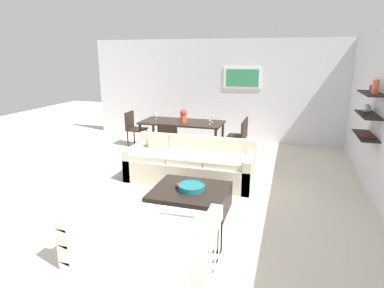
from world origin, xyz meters
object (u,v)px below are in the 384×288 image
(apple_on_coffee_table, at_px, (178,185))
(wine_glass_left_far, at_px, (156,115))
(wine_glass_right_near, at_px, (210,120))
(dining_chair_left_far, at_px, (134,126))
(wine_glass_right_far, at_px, (212,117))
(centerpiece_vase, at_px, (184,116))
(dining_chair_foot, at_px, (169,140))
(decorative_bowl, at_px, (192,187))
(sofa_beige, at_px, (190,165))
(dining_chair_right_far, at_px, (241,134))
(loveseat_white, at_px, (143,239))
(coffee_table, at_px, (190,201))
(dining_table, at_px, (182,124))
(dining_chair_right_near, at_px, (238,138))

(apple_on_coffee_table, height_order, wine_glass_left_far, wine_glass_left_far)
(wine_glass_right_near, bearing_deg, dining_chair_left_far, 171.48)
(wine_glass_right_far, xyz_separation_m, centerpiece_vase, (-0.66, -0.16, 0.03))
(dining_chair_foot, relative_size, wine_glass_right_near, 5.73)
(decorative_bowl, bearing_deg, sofa_beige, 107.96)
(dining_chair_right_far, height_order, wine_glass_right_near, wine_glass_right_near)
(wine_glass_right_far, relative_size, wine_glass_left_far, 1.23)
(loveseat_white, relative_size, wine_glass_right_near, 10.74)
(loveseat_white, bearing_deg, coffee_table, 83.17)
(loveseat_white, distance_m, apple_on_coffee_table, 1.31)
(loveseat_white, bearing_deg, wine_glass_right_far, 93.37)
(loveseat_white, height_order, dining_chair_foot, dining_chair_foot)
(wine_glass_right_far, bearing_deg, wine_glass_right_near, -90.00)
(wine_glass_right_near, height_order, centerpiece_vase, centerpiece_vase)
(dining_table, bearing_deg, dining_chair_right_far, 8.33)
(wine_glass_right_far, height_order, wine_glass_left_far, wine_glass_right_far)
(sofa_beige, distance_m, decorative_bowl, 1.36)
(sofa_beige, bearing_deg, dining_chair_foot, 130.44)
(dining_chair_right_near, relative_size, centerpiece_vase, 2.88)
(dining_chair_right_far, bearing_deg, dining_chair_left_far, 180.00)
(apple_on_coffee_table, bearing_deg, dining_chair_left_far, 126.00)
(wine_glass_right_near, bearing_deg, wine_glass_left_far, 171.12)
(dining_chair_foot, xyz_separation_m, wine_glass_right_near, (0.72, 0.75, 0.35))
(loveseat_white, relative_size, dining_chair_foot, 1.87)
(coffee_table, height_order, apple_on_coffee_table, apple_on_coffee_table)
(decorative_bowl, xyz_separation_m, dining_chair_foot, (-1.16, 2.16, 0.08))
(dining_chair_foot, xyz_separation_m, dining_chair_right_near, (1.39, 0.66, 0.00))
(sofa_beige, height_order, coffee_table, sofa_beige)
(dining_chair_left_far, relative_size, wine_glass_right_near, 5.73)
(dining_chair_left_far, bearing_deg, loveseat_white, -62.32)
(wine_glass_right_far, bearing_deg, dining_table, -171.12)
(wine_glass_right_far, xyz_separation_m, wine_glass_left_far, (-1.43, 0.00, -0.02))
(sofa_beige, bearing_deg, coffee_table, -72.96)
(coffee_table, distance_m, wine_glass_left_far, 3.68)
(dining_chair_right_near, bearing_deg, dining_chair_foot, -154.73)
(dining_table, xyz_separation_m, dining_chair_left_far, (-1.39, 0.20, -0.18))
(coffee_table, bearing_deg, dining_chair_foot, 117.89)
(dining_chair_foot, height_order, dining_chair_right_near, same)
(dining_chair_foot, bearing_deg, wine_glass_left_far, 126.41)
(apple_on_coffee_table, height_order, dining_chair_right_far, dining_chair_right_far)
(coffee_table, height_order, wine_glass_right_far, wine_glass_right_far)
(decorative_bowl, distance_m, dining_chair_right_near, 2.83)
(dining_chair_right_far, height_order, wine_glass_right_far, wine_glass_right_far)
(dining_table, distance_m, wine_glass_right_near, 0.75)
(sofa_beige, xyz_separation_m, decorative_bowl, (0.42, -1.29, 0.13))
(decorative_bowl, height_order, apple_on_coffee_table, decorative_bowl)
(decorative_bowl, distance_m, dining_chair_left_far, 4.11)
(coffee_table, distance_m, centerpiece_vase, 3.22)
(centerpiece_vase, bearing_deg, apple_on_coffee_table, -73.43)
(dining_chair_left_far, bearing_deg, dining_chair_right_near, -8.33)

